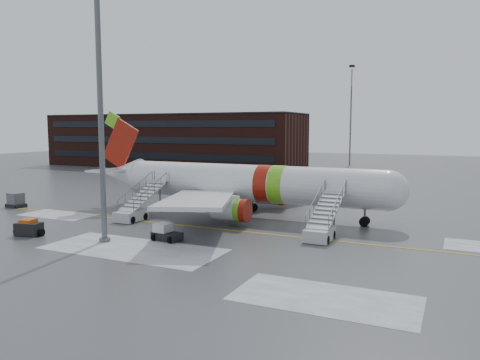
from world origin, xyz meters
The scene contains 10 objects.
ground centered at (0.00, 0.00, 0.00)m, with size 260.00×260.00×0.00m, color #494C4F.
airliner centered at (-4.43, 5.98, 3.42)m, with size 35.03×32.97×11.18m.
airstair_fwd centered at (6.18, -0.56, 1.06)m, with size 2.05×7.70×3.48m.
airstair_aft centered at (-12.93, -0.56, 1.06)m, with size 2.05×7.70×3.48m.
pushback_tug centered at (-5.28, -6.63, 0.61)m, with size 2.56×2.04×1.39m.
uld_container centered at (-30.24, -0.41, 0.78)m, with size 2.18×1.68×1.67m.
baggage_tractor centered at (-16.95, -10.09, 0.60)m, with size 2.84×1.66×1.42m.
light_mast_near centered at (-9.54, -9.06, 14.41)m, with size 1.20×1.20×28.03m.
terminal_building centered at (-45.00, 54.98, 6.20)m, with size 62.00×16.11×12.30m.
light_mast_far_n centered at (-8.00, 78.00, 13.84)m, with size 1.20×1.20×24.25m.
Camera 1 is at (16.14, -38.13, 9.23)m, focal length 35.00 mm.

